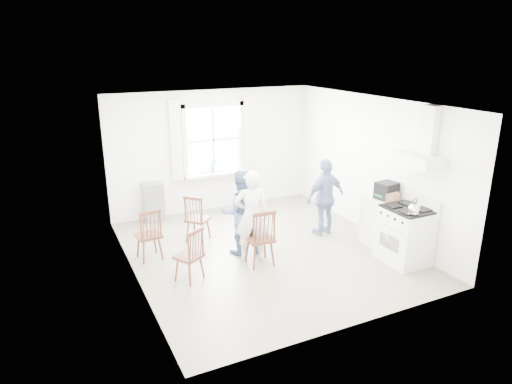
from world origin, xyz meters
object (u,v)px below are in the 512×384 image
object	(u,v)px
low_cabinet	(380,222)
person_mid	(241,212)
gas_stove	(405,234)
windsor_chair_c	(193,250)
person_right	(325,197)
person_left	(252,216)
stereo_stack	(386,191)
windsor_chair_a	(150,230)
windsor_chair_b	(262,232)

from	to	relation	value
low_cabinet	person_mid	xyz separation A→B (m)	(-2.38, 0.81, 0.30)
gas_stove	low_cabinet	size ratio (longest dim) A/B	1.24
person_mid	windsor_chair_c	bearing A→B (deg)	44.91
low_cabinet	person_right	distance (m)	1.10
windsor_chair_c	person_left	xyz separation A→B (m)	(1.12, 0.30, 0.25)
person_right	windsor_chair_c	bearing A→B (deg)	6.94
windsor_chair_c	person_mid	distance (m)	1.27
stereo_stack	windsor_chair_c	size ratio (longest dim) A/B	0.43
windsor_chair_c	windsor_chair_a	bearing A→B (deg)	112.65
windsor_chair_c	person_left	world-z (taller)	person_left
stereo_stack	person_mid	xyz separation A→B (m)	(-2.41, 0.87, -0.30)
windsor_chair_b	low_cabinet	bearing A→B (deg)	-3.94
gas_stove	windsor_chair_c	size ratio (longest dim) A/B	1.28
low_cabinet	stereo_stack	xyz separation A→B (m)	(0.03, -0.06, 0.60)
windsor_chair_a	person_mid	xyz separation A→B (m)	(1.49, -0.36, 0.19)
low_cabinet	windsor_chair_b	size ratio (longest dim) A/B	0.91
windsor_chair_a	person_left	distance (m)	1.70
stereo_stack	person_right	world-z (taller)	person_right
stereo_stack	windsor_chair_b	world-z (taller)	stereo_stack
low_cabinet	windsor_chair_b	bearing A→B (deg)	176.06
low_cabinet	person_right	bearing A→B (deg)	125.05
low_cabinet	windsor_chair_a	size ratio (longest dim) A/B	0.98
stereo_stack	person_right	distance (m)	1.17
person_mid	person_right	size ratio (longest dim) A/B	1.01
windsor_chair_a	person_mid	world-z (taller)	person_mid
windsor_chair_a	windsor_chair_b	xyz separation A→B (m)	(1.59, -1.01, 0.04)
windsor_chair_a	person_right	xyz separation A→B (m)	(3.26, -0.30, 0.18)
windsor_chair_a	windsor_chair_b	world-z (taller)	windsor_chair_b
stereo_stack	person_left	world-z (taller)	person_left
low_cabinet	stereo_stack	world-z (taller)	stereo_stack
person_mid	windsor_chair_a	bearing A→B (deg)	0.53
gas_stove	person_right	size ratio (longest dim) A/B	0.76
gas_stove	windsor_chair_c	world-z (taller)	gas_stove
windsor_chair_b	windsor_chair_c	size ratio (longest dim) A/B	1.12
windsor_chair_a	windsor_chair_c	size ratio (longest dim) A/B	1.05
stereo_stack	person_mid	bearing A→B (deg)	160.22
windsor_chair_b	person_left	bearing A→B (deg)	99.23
windsor_chair_c	person_right	size ratio (longest dim) A/B	0.59
gas_stove	person_right	bearing A→B (deg)	108.95
person_left	person_mid	size ratio (longest dim) A/B	1.05
windsor_chair_b	windsor_chair_c	distance (m)	1.17
windsor_chair_b	person_mid	size ratio (longest dim) A/B	0.66
person_mid	person_right	distance (m)	1.77
stereo_stack	low_cabinet	bearing A→B (deg)	116.31
windsor_chair_b	windsor_chair_c	bearing A→B (deg)	179.74
stereo_stack	windsor_chair_b	distance (m)	2.37
person_left	stereo_stack	bearing A→B (deg)	-170.42
gas_stove	windsor_chair_a	bearing A→B (deg)	153.88
windsor_chair_b	gas_stove	bearing A→B (deg)	-21.17
windsor_chair_c	gas_stove	bearing A→B (deg)	-14.31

